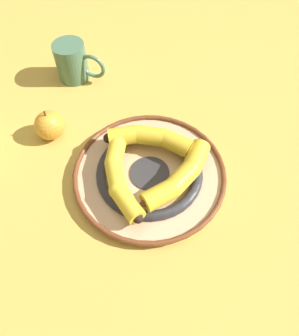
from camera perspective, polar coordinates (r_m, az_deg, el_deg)
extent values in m
plane|color=gold|center=(0.71, 1.45, 0.39)|extent=(2.80, 2.80, 0.00)
cylinder|color=tan|center=(0.69, 0.00, -1.27)|extent=(0.31, 0.31, 0.01)
torus|color=#2D2D33|center=(0.68, 0.00, -0.76)|extent=(0.22, 0.22, 0.02)
cylinder|color=#2D2D33|center=(0.68, 0.00, -0.88)|extent=(0.08, 0.08, 0.00)
torus|color=brown|center=(0.68, 0.00, -0.81)|extent=(0.32, 0.32, 0.01)
cylinder|color=gold|center=(0.68, 4.81, 4.25)|extent=(0.05, 0.07, 0.04)
cylinder|color=gold|center=(0.69, 0.16, 5.61)|extent=(0.07, 0.07, 0.04)
cylinder|color=gold|center=(0.70, -4.73, 5.56)|extent=(0.07, 0.07, 0.04)
sphere|color=gold|center=(0.69, 2.62, 5.27)|extent=(0.04, 0.04, 0.04)
sphere|color=gold|center=(0.70, -2.28, 5.93)|extent=(0.04, 0.04, 0.04)
cone|color=#472D19|center=(0.68, 7.05, 3.21)|extent=(0.04, 0.04, 0.03)
sphere|color=black|center=(0.70, -7.18, 5.17)|extent=(0.02, 0.02, 0.02)
cylinder|color=yellow|center=(0.68, -5.81, 3.12)|extent=(0.07, 0.07, 0.04)
cylinder|color=yellow|center=(0.64, -5.84, -1.57)|extent=(0.07, 0.07, 0.04)
cylinder|color=yellow|center=(0.61, -3.71, -6.38)|extent=(0.05, 0.07, 0.04)
sphere|color=yellow|center=(0.66, -6.34, 0.81)|extent=(0.04, 0.04, 0.04)
sphere|color=yellow|center=(0.62, -5.32, -4.10)|extent=(0.04, 0.04, 0.04)
cone|color=#472D19|center=(0.70, -5.31, 5.29)|extent=(0.04, 0.04, 0.03)
sphere|color=black|center=(0.59, -2.01, -8.76)|extent=(0.02, 0.02, 0.02)
cylinder|color=gold|center=(0.61, 1.60, -4.85)|extent=(0.07, 0.06, 0.04)
cylinder|color=gold|center=(0.64, 5.71, -1.76)|extent=(0.06, 0.04, 0.04)
cylinder|color=gold|center=(0.67, 8.19, 1.98)|extent=(0.07, 0.06, 0.04)
sphere|color=gold|center=(0.62, 3.99, -3.57)|extent=(0.04, 0.04, 0.04)
sphere|color=gold|center=(0.65, 7.35, -0.03)|extent=(0.04, 0.04, 0.04)
cone|color=#472D19|center=(0.61, -0.87, -6.16)|extent=(0.04, 0.04, 0.03)
sphere|color=black|center=(0.69, 8.99, 3.89)|extent=(0.02, 0.02, 0.02)
cylinder|color=#477056|center=(0.89, -13.44, 17.60)|extent=(0.08, 0.08, 0.10)
cylinder|color=#331C0F|center=(0.87, -13.94, 19.48)|extent=(0.06, 0.06, 0.01)
torus|color=#477056|center=(0.87, -9.89, 17.01)|extent=(0.03, 0.07, 0.07)
sphere|color=gold|center=(0.77, -17.03, 7.09)|extent=(0.07, 0.07, 0.07)
cylinder|color=#4C3319|center=(0.74, -17.77, 9.05)|extent=(0.00, 0.00, 0.01)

